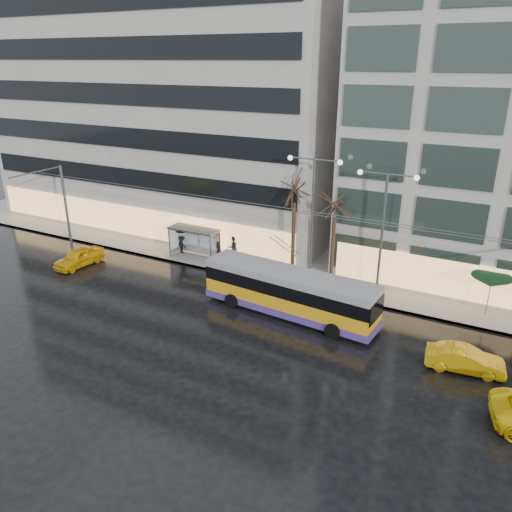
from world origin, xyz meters
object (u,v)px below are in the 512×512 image
Objects in this scene: street_lamp_near at (313,203)px; taxi_a at (79,257)px; trolleybus at (289,294)px; bus_shelter at (192,235)px.

street_lamp_near is 2.16× the size of taxi_a.
street_lamp_near reaches higher than trolleybus.
taxi_a is (-17.35, -5.74, -5.28)m from street_lamp_near.
street_lamp_near is (-0.74, 5.37, 4.54)m from trolleybus.
trolleybus is 2.81× the size of taxi_a.
trolleybus is 18.11m from taxi_a.
bus_shelter is 0.47× the size of street_lamp_near.
bus_shelter is 11.14m from street_lamp_near.
street_lamp_near is at bearing 22.41° from taxi_a.
bus_shelter reaches higher than taxi_a.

